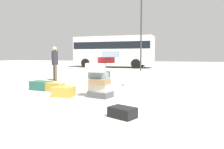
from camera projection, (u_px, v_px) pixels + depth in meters
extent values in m
plane|color=#ADA89E|center=(80.00, 99.00, 6.14)|extent=(80.00, 80.00, 0.00)
cube|color=#4C4C51|center=(100.00, 94.00, 6.39)|extent=(0.73, 0.59, 0.18)
cube|color=beige|center=(101.00, 87.00, 6.39)|extent=(0.69, 0.57, 0.22)
cube|color=olive|center=(100.00, 82.00, 6.28)|extent=(0.57, 0.44, 0.15)
cube|color=gray|center=(99.00, 75.00, 6.46)|extent=(0.56, 0.42, 0.20)
cube|color=beige|center=(96.00, 68.00, 6.26)|extent=(0.57, 0.45, 0.26)
cube|color=maroon|center=(106.00, 60.00, 6.45)|extent=(0.44, 0.32, 0.18)
cube|color=gray|center=(111.00, 54.00, 6.28)|extent=(0.52, 0.42, 0.17)
cube|color=#B28C33|center=(55.00, 87.00, 7.34)|extent=(0.76, 0.43, 0.31)
cube|color=black|center=(122.00, 112.00, 4.30)|extent=(0.61, 0.51, 0.21)
cube|color=beige|center=(130.00, 82.00, 8.88)|extent=(0.56, 0.40, 0.30)
cube|color=#B28C33|center=(63.00, 92.00, 6.48)|extent=(0.65, 0.49, 0.30)
cube|color=#26594C|center=(41.00, 86.00, 7.73)|extent=(0.79, 0.52, 0.32)
cylinder|color=brown|center=(54.00, 73.00, 10.56)|extent=(0.12, 0.12, 0.79)
cylinder|color=brown|center=(56.00, 73.00, 10.38)|extent=(0.12, 0.12, 0.79)
cylinder|color=#26262D|center=(55.00, 58.00, 10.41)|extent=(0.30, 0.30, 0.66)
sphere|color=tan|center=(55.00, 49.00, 10.37)|extent=(0.22, 0.22, 0.22)
cube|color=silver|center=(114.00, 50.00, 22.28)|extent=(8.14, 2.64, 2.80)
cube|color=black|center=(114.00, 46.00, 22.23)|extent=(7.98, 2.66, 0.70)
cylinder|color=black|center=(141.00, 63.00, 22.72)|extent=(0.90, 0.27, 0.90)
cylinder|color=black|center=(136.00, 64.00, 20.36)|extent=(0.90, 0.27, 0.90)
cylinder|color=black|center=(95.00, 62.00, 24.42)|extent=(0.90, 0.27, 0.90)
cylinder|color=black|center=(86.00, 63.00, 22.06)|extent=(0.90, 0.27, 0.90)
cylinder|color=#333338|center=(141.00, 32.00, 17.37)|extent=(0.12, 0.12, 6.19)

